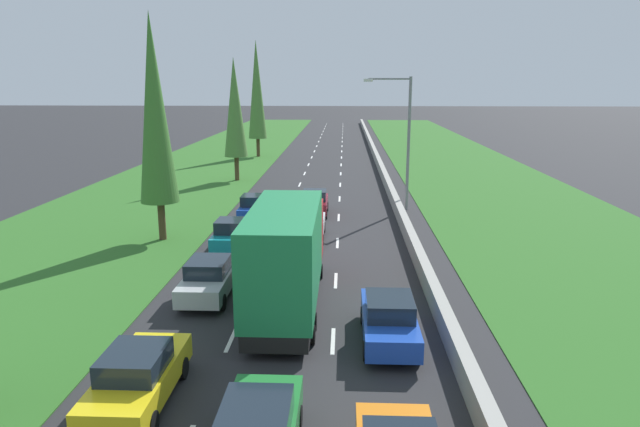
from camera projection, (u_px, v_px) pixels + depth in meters
ground_plane at (326, 161)px, 63.03m from camera, size 300.00×300.00×0.00m
grass_verge_left at (214, 160)px, 63.56m from camera, size 14.00×140.00×0.04m
grass_verge_right at (454, 162)px, 62.42m from camera, size 14.00×140.00×0.04m
median_barrier at (377, 158)px, 62.69m from camera, size 0.44×120.00×0.85m
lane_markings at (326, 161)px, 63.03m from camera, size 3.64×116.00×0.01m
yellow_sedan_left_lane at (138, 377)px, 15.26m from camera, size 1.82×4.50×1.64m
green_box_truck_centre_lane at (287, 254)px, 21.53m from camera, size 2.46×9.40×4.18m
silver_sedan_left_lane at (209, 278)px, 22.98m from camera, size 1.82×4.50×1.64m
white_sedan_centre_lane at (308, 225)px, 31.49m from camera, size 1.82×4.50×1.64m
teal_hatchback_left_lane at (233, 235)px, 29.33m from camera, size 1.74×3.90×1.72m
blue_hatchback_left_lane at (255, 208)px, 35.63m from camera, size 1.74×3.90×1.72m
maroon_hatchback_centre_lane at (315, 203)px, 37.21m from camera, size 1.74×3.90×1.72m
blue_sedan_right_lane at (389, 319)px, 18.97m from camera, size 1.82×4.50×1.64m
poplar_tree_second at (155, 110)px, 29.86m from camera, size 2.11×2.11×12.28m
poplar_tree_third at (235, 108)px, 49.01m from camera, size 2.07×2.07×10.78m
poplar_tree_fourth at (257, 90)px, 64.90m from camera, size 2.14×2.14×13.40m
street_light_mast at (404, 134)px, 37.76m from camera, size 3.20×0.28×9.00m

